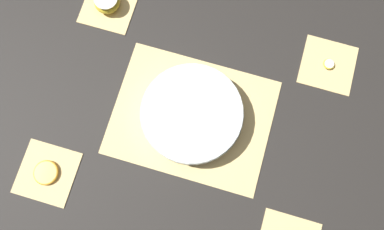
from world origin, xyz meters
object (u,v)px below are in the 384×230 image
object	(u,v)px
apple_half	(107,2)
orange_slice_whole	(46,173)
banana_coin_single	(329,64)
fruit_salad_bowl	(192,114)

from	to	relation	value
apple_half	orange_slice_whole	size ratio (longest dim) A/B	1.12
orange_slice_whole	banana_coin_single	bearing A→B (deg)	37.63
fruit_salad_bowl	orange_slice_whole	distance (m)	0.45
fruit_salad_bowl	banana_coin_single	world-z (taller)	fruit_salad_bowl
orange_slice_whole	apple_half	bearing A→B (deg)	90.00
apple_half	orange_slice_whole	world-z (taller)	apple_half
orange_slice_whole	banana_coin_single	distance (m)	0.91
orange_slice_whole	banana_coin_single	world-z (taller)	orange_slice_whole
fruit_salad_bowl	apple_half	size ratio (longest dim) A/B	3.65
apple_half	banana_coin_single	xyz separation A→B (m)	(0.72, 0.00, -0.02)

